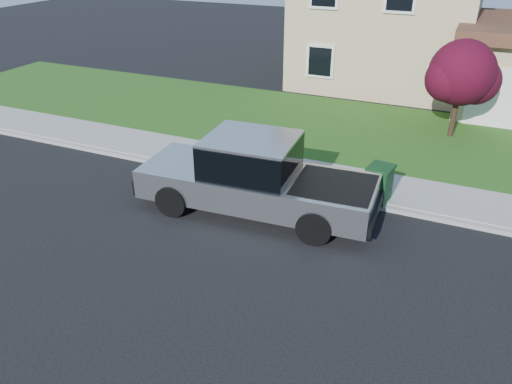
# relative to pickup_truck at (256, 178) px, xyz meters

# --- Properties ---
(ground) EXTENTS (80.00, 80.00, 0.00)m
(ground) POSITION_rel_pickup_truck_xyz_m (0.53, -1.43, -1.00)
(ground) COLOR black
(ground) RESTS_ON ground
(curb) EXTENTS (40.00, 0.20, 0.12)m
(curb) POSITION_rel_pickup_truck_xyz_m (1.53, 1.47, -0.94)
(curb) COLOR gray
(curb) RESTS_ON ground
(sidewalk) EXTENTS (40.00, 2.00, 0.15)m
(sidewalk) POSITION_rel_pickup_truck_xyz_m (1.53, 2.57, -0.92)
(sidewalk) COLOR gray
(sidewalk) RESTS_ON ground
(lawn) EXTENTS (40.00, 7.00, 0.10)m
(lawn) POSITION_rel_pickup_truck_xyz_m (1.53, 7.07, -0.95)
(lawn) COLOR #1A4814
(lawn) RESTS_ON ground
(house) EXTENTS (14.00, 11.30, 6.85)m
(house) POSITION_rel_pickup_truck_xyz_m (1.84, 14.95, 2.17)
(house) COLOR tan
(house) RESTS_ON ground
(pickup_truck) EXTENTS (6.64, 2.66, 2.14)m
(pickup_truck) POSITION_rel_pickup_truck_xyz_m (0.00, 0.00, 0.00)
(pickup_truck) COLOR black
(pickup_truck) RESTS_ON ground
(woman) EXTENTS (0.57, 0.40, 1.64)m
(woman) POSITION_rel_pickup_truck_xyz_m (-1.26, 1.42, -0.22)
(woman) COLOR tan
(woman) RESTS_ON ground
(ornamental_tree) EXTENTS (2.57, 2.31, 3.52)m
(ornamental_tree) POSITION_rel_pickup_truck_xyz_m (4.49, 7.87, 1.35)
(ornamental_tree) COLOR black
(ornamental_tree) RESTS_ON lawn
(trash_bin) EXTENTS (0.75, 0.83, 1.05)m
(trash_bin) POSITION_rel_pickup_truck_xyz_m (3.01, 1.67, -0.32)
(trash_bin) COLOR black
(trash_bin) RESTS_ON sidewalk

